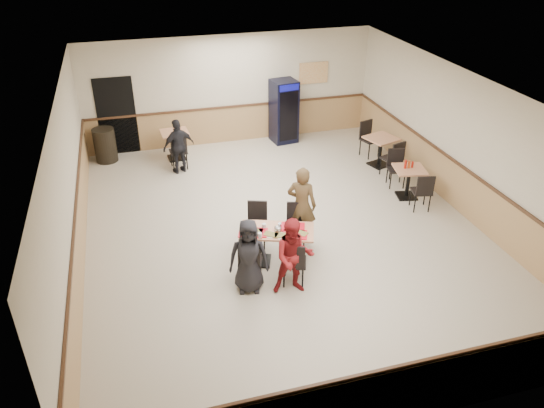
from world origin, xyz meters
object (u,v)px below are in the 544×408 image
object	(u,v)px
lone_diner	(179,146)
pepsi_cooler	(284,111)
main_table	(277,241)
diner_woman_right	(294,257)
back_table	(175,141)
diner_man_opposite	(302,205)
side_table_near	(409,178)
trash_bin	(105,145)
diner_woman_left	(249,256)
side_table_far	(381,147)

from	to	relation	value
lone_diner	pepsi_cooler	distance (m)	3.36
main_table	lone_diner	world-z (taller)	lone_diner
diner_woman_right	lone_diner	bearing A→B (deg)	113.69
back_table	pepsi_cooler	size ratio (longest dim) A/B	0.43
lone_diner	pepsi_cooler	size ratio (longest dim) A/B	0.79
diner_man_opposite	side_table_near	xyz separation A→B (m)	(2.95, 1.06, -0.33)
main_table	lone_diner	xyz separation A→B (m)	(-1.25, 4.45, 0.22)
side_table_near	diner_woman_right	bearing A→B (deg)	-144.49
side_table_near	trash_bin	bearing A→B (deg)	149.28
diner_woman_right	trash_bin	size ratio (longest dim) A/B	1.61
diner_woman_left	lone_diner	bearing A→B (deg)	109.04
diner_woman_right	lone_diner	world-z (taller)	diner_woman_right
pepsi_cooler	diner_man_opposite	bearing A→B (deg)	-110.58
side_table_near	side_table_far	size ratio (longest dim) A/B	0.89
side_table_near	side_table_far	xyz separation A→B (m)	(0.15, 1.75, 0.03)
diner_woman_right	trash_bin	distance (m)	7.24
diner_man_opposite	diner_woman_right	bearing A→B (deg)	98.15
lone_diner	trash_bin	xyz separation A→B (m)	(-1.80, 1.21, -0.25)
diner_man_opposite	side_table_far	size ratio (longest dim) A/B	1.79
main_table	side_table_near	size ratio (longest dim) A/B	1.88
lone_diner	back_table	world-z (taller)	lone_diner
main_table	diner_woman_right	size ratio (longest dim) A/B	1.04
main_table	diner_man_opposite	world-z (taller)	diner_man_opposite
side_table_far	trash_bin	distance (m)	7.18
main_table	side_table_near	bearing A→B (deg)	44.68
trash_bin	side_table_far	bearing A→B (deg)	-18.03
back_table	pepsi_cooler	xyz separation A→B (m)	(3.12, 0.39, 0.38)
main_table	diner_woman_left	xyz separation A→B (m)	(-0.69, -0.62, 0.21)
lone_diner	back_table	distance (m)	0.88
diner_man_opposite	side_table_near	bearing A→B (deg)	-128.88
diner_man_opposite	side_table_far	world-z (taller)	diner_man_opposite
lone_diner	diner_man_opposite	bearing A→B (deg)	98.81
diner_woman_left	side_table_far	xyz separation A→B (m)	(4.47, 4.06, -0.18)
lone_diner	trash_bin	distance (m)	2.18
diner_woman_right	side_table_far	xyz separation A→B (m)	(3.75, 4.32, -0.21)
side_table_far	trash_bin	bearing A→B (deg)	161.97
diner_woman_right	diner_man_opposite	xyz separation A→B (m)	(0.65, 1.51, 0.09)
diner_man_opposite	back_table	world-z (taller)	diner_man_opposite
side_table_near	diner_woman_left	bearing A→B (deg)	-151.94
back_table	diner_man_opposite	bearing A→B (deg)	-67.55
main_table	diner_woman_left	world-z (taller)	diner_woman_left
diner_woman_left	side_table_near	distance (m)	4.91
main_table	diner_man_opposite	distance (m)	0.98
diner_woman_right	main_table	bearing A→B (deg)	102.64
pepsi_cooler	side_table_near	bearing A→B (deg)	-73.66
trash_bin	pepsi_cooler	bearing A→B (deg)	0.50
lone_diner	side_table_far	bearing A→B (deg)	150.56
diner_woman_left	main_table	bearing A→B (deg)	54.99
main_table	lone_diner	size ratio (longest dim) A/B	1.07
diner_woman_right	pepsi_cooler	xyz separation A→B (m)	(1.83, 6.58, 0.16)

